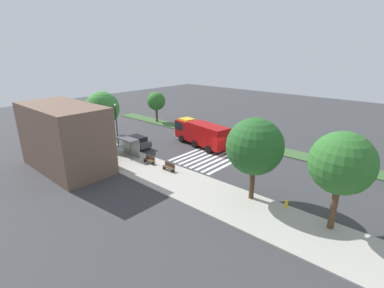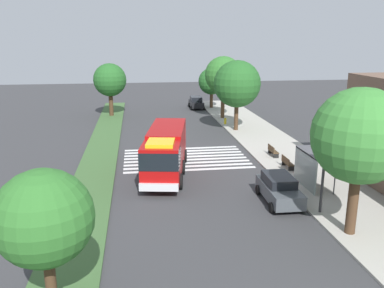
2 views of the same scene
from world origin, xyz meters
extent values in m
plane|color=#38383A|center=(0.00, 0.00, 0.00)|extent=(120.00, 120.00, 0.00)
cube|color=#ADA89E|center=(0.00, 8.80, 0.07)|extent=(60.00, 5.87, 0.14)
cube|color=#3D6033|center=(0.00, -7.36, 0.07)|extent=(60.00, 3.00, 0.14)
cube|color=silver|center=(-2.25, 0.00, 0.01)|extent=(0.45, 10.55, 0.01)
cube|color=silver|center=(-1.35, 0.00, 0.01)|extent=(0.45, 10.55, 0.01)
cube|color=silver|center=(-0.45, 0.00, 0.01)|extent=(0.45, 10.55, 0.01)
cube|color=silver|center=(0.45, 0.00, 0.01)|extent=(0.45, 10.55, 0.01)
cube|color=silver|center=(1.35, 0.00, 0.01)|extent=(0.45, 10.55, 0.01)
cube|color=silver|center=(2.25, 0.00, 0.01)|extent=(0.45, 10.55, 0.01)
cube|color=silver|center=(3.15, 0.00, 0.01)|extent=(0.45, 10.55, 0.01)
cube|color=silver|center=(4.05, 0.00, 0.01)|extent=(0.45, 10.55, 0.01)
cube|color=#A50C0C|center=(8.06, -2.56, 1.89)|extent=(3.24, 3.00, 2.69)
cube|color=#A50C0C|center=(3.39, -1.75, 1.99)|extent=(6.98, 3.65, 2.88)
cube|color=black|center=(8.48, -2.63, 2.43)|extent=(2.46, 2.89, 1.18)
cube|color=silver|center=(9.56, -2.82, 0.80)|extent=(0.67, 2.55, 0.50)
cube|color=yellow|center=(8.06, -2.56, 3.36)|extent=(2.27, 2.10, 0.24)
cylinder|color=black|center=(8.00, -1.26, 0.55)|extent=(1.14, 0.48, 1.10)
cylinder|color=black|center=(7.56, -3.77, 0.55)|extent=(1.14, 0.48, 1.10)
cylinder|color=black|center=(1.98, -0.21, 0.55)|extent=(1.14, 0.48, 1.10)
cylinder|color=black|center=(1.54, -2.72, 0.55)|extent=(1.14, 0.48, 1.10)
cylinder|color=black|center=(4.92, -0.72, 0.55)|extent=(1.14, 0.48, 1.10)
cylinder|color=black|center=(4.48, -3.23, 0.55)|extent=(1.14, 0.48, 1.10)
cube|color=#474C51|center=(11.18, 4.66, 0.74)|extent=(4.42, 1.95, 0.84)
cube|color=black|center=(10.96, 4.66, 1.45)|extent=(2.49, 1.68, 0.58)
cylinder|color=black|center=(12.65, 5.56, 0.32)|extent=(0.64, 0.23, 0.64)
cylinder|color=black|center=(12.61, 3.70, 0.32)|extent=(0.64, 0.23, 0.64)
cylinder|color=black|center=(9.76, 5.62, 0.32)|extent=(0.64, 0.23, 0.64)
cylinder|color=black|center=(9.72, 3.76, 0.32)|extent=(0.64, 0.23, 0.64)
cube|color=#4C4C51|center=(9.03, 7.91, 2.54)|extent=(3.50, 1.40, 0.12)
cube|color=#8C9E99|center=(9.03, 7.25, 1.34)|extent=(3.50, 0.08, 2.40)
cylinder|color=#333338|center=(7.33, 8.56, 1.34)|extent=(0.08, 0.08, 2.40)
cylinder|color=#333338|center=(10.73, 8.56, 1.34)|extent=(0.08, 0.08, 2.40)
cube|color=#4C3823|center=(5.03, 7.62, 0.55)|extent=(1.60, 0.50, 0.08)
cube|color=#4C3823|center=(5.03, 7.40, 0.82)|extent=(1.60, 0.06, 0.45)
cube|color=black|center=(4.31, 7.62, 0.33)|extent=(0.08, 0.45, 0.37)
cube|color=black|center=(5.75, 7.62, 0.33)|extent=(0.08, 0.45, 0.37)
cube|color=#4C3823|center=(1.60, 7.62, 0.55)|extent=(1.60, 0.50, 0.08)
cube|color=#4C3823|center=(1.60, 7.40, 0.82)|extent=(1.60, 0.06, 0.45)
cube|color=black|center=(0.88, 7.62, 0.33)|extent=(0.08, 0.45, 0.37)
cube|color=black|center=(2.32, 7.62, 0.33)|extent=(0.08, 0.45, 0.37)
cylinder|color=#2D2D30|center=(13.20, 6.46, 3.05)|extent=(0.16, 0.16, 5.82)
sphere|color=white|center=(13.20, 6.46, 6.14)|extent=(0.36, 0.36, 0.36)
cube|color=brown|center=(11.33, 14.68, 3.78)|extent=(11.80, 5.90, 7.56)
cube|color=black|center=(11.33, 11.33, 2.80)|extent=(9.44, 0.80, 0.16)
cylinder|color=#513823|center=(-15.78, 6.86, 2.05)|extent=(0.48, 0.48, 3.82)
sphere|color=#2D6B28|center=(-15.78, 6.86, 5.59)|extent=(4.65, 4.65, 4.65)
cylinder|color=#47301E|center=(-8.73, 6.86, 1.80)|extent=(0.46, 0.46, 3.32)
sphere|color=#235B23|center=(-8.73, 6.86, 5.25)|extent=(5.11, 5.11, 5.11)
cylinder|color=#47301E|center=(15.86, 6.86, 1.93)|extent=(0.54, 0.54, 3.57)
sphere|color=#387F33|center=(15.86, 6.86, 5.41)|extent=(4.84, 4.84, 4.84)
cylinder|color=#47301E|center=(20.44, -7.36, 1.50)|extent=(0.40, 0.40, 2.73)
sphere|color=#2D6B28|center=(20.44, -7.36, 4.09)|extent=(3.48, 3.48, 3.48)
cylinder|color=gold|center=(-11.93, 6.36, 0.49)|extent=(0.28, 0.28, 0.70)
camera|label=1|loc=(-20.16, 28.09, 13.31)|focal=26.33mm
camera|label=2|loc=(33.67, -4.06, 10.10)|focal=37.33mm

